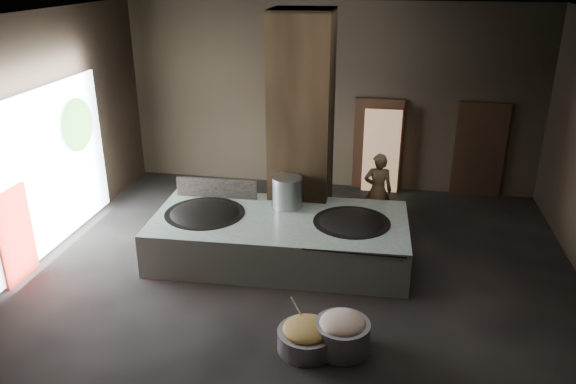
% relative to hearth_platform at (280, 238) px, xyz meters
% --- Properties ---
extents(floor, '(10.00, 9.00, 0.10)m').
position_rel_hearth_platform_xyz_m(floor, '(0.48, -0.50, -0.47)').
color(floor, black).
rests_on(floor, ground).
extents(ceiling, '(10.00, 9.00, 0.10)m').
position_rel_hearth_platform_xyz_m(ceiling, '(0.48, -0.50, 4.13)').
color(ceiling, black).
rests_on(ceiling, back_wall).
extents(back_wall, '(10.00, 0.10, 4.50)m').
position_rel_hearth_platform_xyz_m(back_wall, '(0.48, 4.05, 1.83)').
color(back_wall, black).
rests_on(back_wall, ground).
extents(front_wall, '(10.00, 0.10, 4.50)m').
position_rel_hearth_platform_xyz_m(front_wall, '(0.48, -5.05, 1.83)').
color(front_wall, black).
rests_on(front_wall, ground).
extents(left_wall, '(0.10, 9.00, 4.50)m').
position_rel_hearth_platform_xyz_m(left_wall, '(-4.57, -0.50, 1.83)').
color(left_wall, black).
rests_on(left_wall, ground).
extents(pillar, '(1.20, 1.20, 4.50)m').
position_rel_hearth_platform_xyz_m(pillar, '(0.18, 1.40, 1.83)').
color(pillar, black).
rests_on(pillar, ground).
extents(hearth_platform, '(4.86, 2.45, 0.83)m').
position_rel_hearth_platform_xyz_m(hearth_platform, '(0.00, 0.00, 0.00)').
color(hearth_platform, '#A4B6A7').
rests_on(hearth_platform, ground).
extents(platform_cap, '(4.68, 2.24, 0.03)m').
position_rel_hearth_platform_xyz_m(platform_cap, '(0.00, 0.00, 0.40)').
color(platform_cap, black).
rests_on(platform_cap, hearth_platform).
extents(wok_left, '(1.51, 1.51, 0.42)m').
position_rel_hearth_platform_xyz_m(wok_left, '(-1.45, -0.05, 0.33)').
color(wok_left, black).
rests_on(wok_left, hearth_platform).
extents(wok_left_rim, '(1.54, 1.54, 0.05)m').
position_rel_hearth_platform_xyz_m(wok_left_rim, '(-1.45, -0.05, 0.40)').
color(wok_left_rim, black).
rests_on(wok_left_rim, hearth_platform).
extents(wok_right, '(1.40, 1.40, 0.39)m').
position_rel_hearth_platform_xyz_m(wok_right, '(1.35, 0.05, 0.33)').
color(wok_right, black).
rests_on(wok_right, hearth_platform).
extents(wok_right_rim, '(1.43, 1.43, 0.05)m').
position_rel_hearth_platform_xyz_m(wok_right_rim, '(1.35, 0.05, 0.40)').
color(wok_right_rim, black).
rests_on(wok_right_rim, hearth_platform).
extents(stock_pot, '(0.58, 0.58, 0.62)m').
position_rel_hearth_platform_xyz_m(stock_pot, '(0.05, 0.55, 0.71)').
color(stock_pot, '#96999D').
rests_on(stock_pot, hearth_platform).
extents(splash_guard, '(1.66, 0.12, 0.42)m').
position_rel_hearth_platform_xyz_m(splash_guard, '(-1.45, 0.75, 0.61)').
color(splash_guard, black).
rests_on(splash_guard, hearth_platform).
extents(cook, '(0.62, 0.42, 1.66)m').
position_rel_hearth_platform_xyz_m(cook, '(1.77, 1.71, 0.41)').
color(cook, olive).
rests_on(cook, ground).
extents(veg_basin, '(0.96, 0.96, 0.32)m').
position_rel_hearth_platform_xyz_m(veg_basin, '(0.92, -2.67, -0.26)').
color(veg_basin, gray).
rests_on(veg_basin, ground).
extents(veg_fill, '(0.71, 0.71, 0.22)m').
position_rel_hearth_platform_xyz_m(veg_fill, '(0.92, -2.67, -0.07)').
color(veg_fill, olive).
rests_on(veg_fill, veg_basin).
extents(ladle, '(0.20, 0.30, 0.61)m').
position_rel_hearth_platform_xyz_m(ladle, '(0.77, -2.52, 0.13)').
color(ladle, '#96999D').
rests_on(ladle, veg_basin).
extents(meat_basin, '(1.02, 1.02, 0.45)m').
position_rel_hearth_platform_xyz_m(meat_basin, '(1.43, -2.58, -0.19)').
color(meat_basin, gray).
rests_on(meat_basin, ground).
extents(meat_fill, '(0.68, 0.68, 0.26)m').
position_rel_hearth_platform_xyz_m(meat_fill, '(1.43, -2.58, 0.03)').
color(meat_fill, '#AA7666').
rests_on(meat_fill, meat_basin).
extents(doorway_near, '(1.18, 0.08, 2.38)m').
position_rel_hearth_platform_xyz_m(doorway_near, '(1.68, 3.95, 0.68)').
color(doorway_near, black).
rests_on(doorway_near, ground).
extents(doorway_near_glow, '(0.87, 0.04, 2.07)m').
position_rel_hearth_platform_xyz_m(doorway_near_glow, '(1.78, 3.72, 0.63)').
color(doorway_near_glow, '#8C6647').
rests_on(doorway_near_glow, ground).
extents(doorway_far, '(1.18, 0.08, 2.38)m').
position_rel_hearth_platform_xyz_m(doorway_far, '(4.08, 3.95, 0.68)').
color(doorway_far, black).
rests_on(doorway_far, ground).
extents(doorway_far_glow, '(0.77, 0.04, 1.82)m').
position_rel_hearth_platform_xyz_m(doorway_far_glow, '(4.25, 3.98, 0.63)').
color(doorway_far_glow, '#8C6647').
rests_on(doorway_far_glow, ground).
extents(left_opening, '(0.04, 4.20, 3.10)m').
position_rel_hearth_platform_xyz_m(left_opening, '(-4.47, -0.30, 1.18)').
color(left_opening, white).
rests_on(left_opening, ground).
extents(pavilion_sliver, '(0.05, 0.90, 1.70)m').
position_rel_hearth_platform_xyz_m(pavilion_sliver, '(-4.40, -1.60, 0.43)').
color(pavilion_sliver, maroon).
rests_on(pavilion_sliver, ground).
extents(tree_silhouette, '(0.28, 1.10, 1.10)m').
position_rel_hearth_platform_xyz_m(tree_silhouette, '(-4.37, 0.80, 1.78)').
color(tree_silhouette, '#194714').
rests_on(tree_silhouette, left_opening).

